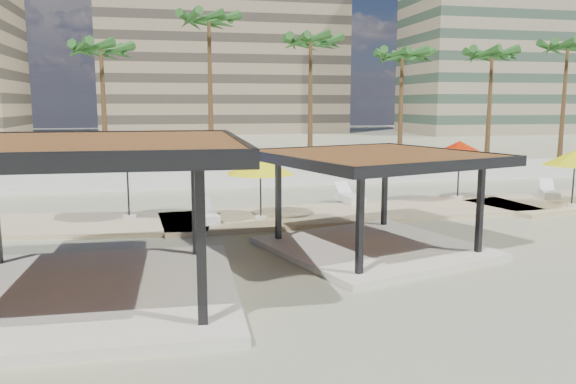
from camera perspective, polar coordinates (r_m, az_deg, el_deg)
name	(u,v)px	position (r m, az deg, el deg)	size (l,w,h in m)	color
ground	(369,264)	(16.74, 8.25, -7.23)	(200.00, 200.00, 0.00)	tan
promenade	(350,211)	(24.41, 6.33, -1.91)	(44.45, 7.97, 0.24)	#C6B284
boundary_wall	(269,176)	(31.81, -1.90, 1.66)	(56.00, 0.30, 1.20)	silver
building_mid	(223,43)	(94.03, -6.62, 14.78)	(38.00, 16.00, 30.40)	#847259
building_east	(512,22)	(98.05, 21.82, 15.74)	(32.00, 15.00, 36.40)	gray
pavilion_central	(375,192)	(17.87, 8.80, -0.04)	(7.75, 7.75, 3.15)	beige
pavilion_west	(80,204)	(14.13, -20.40, -1.17)	(7.80, 7.80, 3.84)	beige
umbrella_b	(260,166)	(21.69, -2.82, 2.68)	(3.53, 3.53, 2.44)	beige
umbrella_c	(460,149)	(27.53, 17.04, 4.18)	(3.28, 3.28, 2.74)	beige
umbrella_e	(575,158)	(27.36, 27.15, 3.11)	(3.61, 3.61, 2.49)	beige
umbrella_f	(127,158)	(22.61, -16.07, 3.29)	(3.91, 3.91, 2.75)	beige
lounger_a	(207,216)	(21.85, -8.22, -2.42)	(0.86, 2.07, 0.76)	white
lounger_b	(349,197)	(25.98, 6.24, -0.54)	(0.91, 2.20, 0.81)	white
lounger_d	(549,193)	(29.99, 24.97, -0.08)	(1.50, 2.12, 0.77)	white
palm_c	(101,55)	(33.39, -18.46, 13.09)	(3.00, 3.00, 8.42)	brown
palm_d	(209,26)	(34.32, -8.04, 16.31)	(3.00, 3.00, 10.31)	brown
palm_e	(311,47)	(34.71, 2.31, 14.50)	(3.00, 3.00, 9.15)	brown
palm_f	(402,60)	(36.81, 11.54, 12.96)	(3.00, 3.00, 8.44)	brown
palm_g	(492,59)	(39.27, 20.02, 12.57)	(3.00, 3.00, 8.60)	brown
palm_h	(568,51)	(43.26, 26.52, 12.66)	(3.00, 3.00, 9.29)	brown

